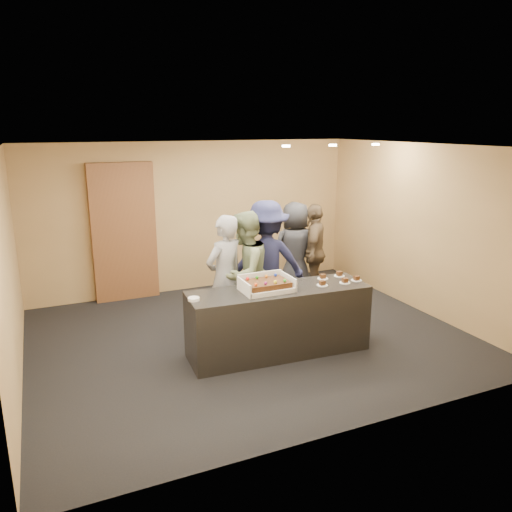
# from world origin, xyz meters

# --- Properties ---
(room) EXTENTS (6.04, 6.00, 2.70)m
(room) POSITION_xyz_m (0.00, 0.00, 1.35)
(room) COLOR black
(room) RESTS_ON ground
(serving_counter) EXTENTS (2.44, 0.84, 0.90)m
(serving_counter) POSITION_xyz_m (0.15, -0.62, 0.45)
(serving_counter) COLOR black
(serving_counter) RESTS_ON floor
(storage_cabinet) EXTENTS (1.08, 0.15, 2.37)m
(storage_cabinet) POSITION_xyz_m (-1.31, 2.41, 1.19)
(storage_cabinet) COLOR brown
(storage_cabinet) RESTS_ON floor
(cake_box) EXTENTS (0.65, 0.45, 0.19)m
(cake_box) POSITION_xyz_m (-0.02, -0.59, 0.94)
(cake_box) COLOR white
(cake_box) RESTS_ON serving_counter
(sheet_cake) EXTENTS (0.56, 0.38, 0.11)m
(sheet_cake) POSITION_xyz_m (-0.02, -0.62, 1.00)
(sheet_cake) COLOR #3D1E0E
(sheet_cake) RESTS_ON cake_box
(plate_stack) EXTENTS (0.14, 0.14, 0.04)m
(plate_stack) POSITION_xyz_m (-0.99, -0.59, 0.92)
(plate_stack) COLOR white
(plate_stack) RESTS_ON serving_counter
(slice_a) EXTENTS (0.15, 0.15, 0.07)m
(slice_a) POSITION_xyz_m (0.75, -0.72, 0.92)
(slice_a) COLOR white
(slice_a) RESTS_ON serving_counter
(slice_b) EXTENTS (0.15, 0.15, 0.07)m
(slice_b) POSITION_xyz_m (0.91, -0.47, 0.92)
(slice_b) COLOR white
(slice_b) RESTS_ON serving_counter
(slice_c) EXTENTS (0.15, 0.15, 0.07)m
(slice_c) POSITION_xyz_m (1.08, -0.75, 0.92)
(slice_c) COLOR white
(slice_c) RESTS_ON serving_counter
(slice_d) EXTENTS (0.15, 0.15, 0.07)m
(slice_d) POSITION_xyz_m (1.19, -0.45, 0.92)
(slice_d) COLOR white
(slice_d) RESTS_ON serving_counter
(slice_e) EXTENTS (0.15, 0.15, 0.07)m
(slice_e) POSITION_xyz_m (1.29, -0.73, 0.92)
(slice_e) COLOR white
(slice_e) RESTS_ON serving_counter
(person_server_grey) EXTENTS (0.77, 0.65, 1.79)m
(person_server_grey) POSITION_xyz_m (-0.31, 0.15, 0.89)
(person_server_grey) COLOR gray
(person_server_grey) RESTS_ON floor
(person_sage_man) EXTENTS (1.11, 1.08, 1.80)m
(person_sage_man) POSITION_xyz_m (0.01, 0.20, 0.90)
(person_sage_man) COLOR gray
(person_sage_man) RESTS_ON floor
(person_navy_man) EXTENTS (1.34, 0.93, 1.90)m
(person_navy_man) POSITION_xyz_m (0.44, 0.41, 0.95)
(person_navy_man) COLOR #1C1F42
(person_navy_man) RESTS_ON floor
(person_brown_extra) EXTENTS (0.91, 1.04, 1.68)m
(person_brown_extra) POSITION_xyz_m (1.69, 1.11, 0.84)
(person_brown_extra) COLOR brown
(person_brown_extra) RESTS_ON floor
(person_dark_suit) EXTENTS (0.88, 0.61, 1.72)m
(person_dark_suit) POSITION_xyz_m (1.38, 1.23, 0.86)
(person_dark_suit) COLOR #28292E
(person_dark_suit) RESTS_ON floor
(ceiling_spotlights) EXTENTS (1.72, 0.12, 0.03)m
(ceiling_spotlights) POSITION_xyz_m (1.60, 0.50, 2.67)
(ceiling_spotlights) COLOR #FFEAC6
(ceiling_spotlights) RESTS_ON ceiling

